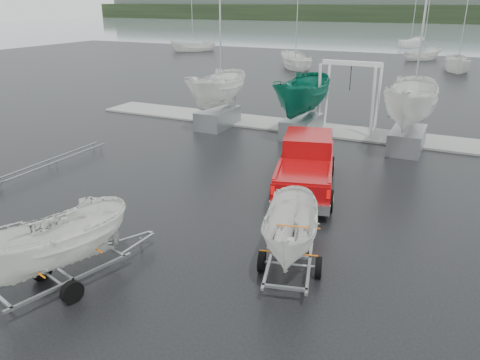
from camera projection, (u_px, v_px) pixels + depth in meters
ground_plane at (213, 212)px, 17.16m from camera, size 120.00×120.00×0.00m
lake at (436, 37)px, 101.27m from camera, size 300.00×300.00×0.00m
dock at (317, 129)px, 28.07m from camera, size 30.00×3.00×0.12m
treeline at (454, 14)px, 159.06m from camera, size 300.00×8.00×6.00m
far_hill at (456, 8)px, 165.08m from camera, size 300.00×6.00×10.00m
pickup_truck at (306, 162)px, 19.11m from camera, size 3.57×6.50×2.05m
trailer_hitched at (294, 191)px, 12.57m from camera, size 2.05×3.78×4.49m
trailer_parked at (50, 199)px, 11.71m from camera, size 2.09×3.78×4.77m
boat_hoist at (350, 87)px, 26.43m from camera, size 3.30×2.18×4.12m
keelboat_0 at (217, 68)px, 27.46m from camera, size 2.24×3.20×10.40m
keelboat_1 at (304, 71)px, 25.43m from camera, size 2.33×3.20×7.29m
keelboat_2 at (416, 73)px, 22.83m from camera, size 2.49×3.20×10.66m
mast_rack_0 at (52, 161)px, 21.52m from camera, size 0.56×6.50×0.06m
moored_boat_0 at (295, 68)px, 53.60m from camera, size 3.89×3.91×11.67m
moored_boat_1 at (422, 60)px, 61.44m from camera, size 3.26×3.27×11.05m
moored_boat_2 at (457, 71)px, 51.73m from camera, size 2.89×2.95×11.51m
moored_boat_4 at (193, 51)px, 71.91m from camera, size 3.63×3.62×11.40m
moored_boat_5 at (410, 47)px, 78.07m from camera, size 3.27×3.30×11.28m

